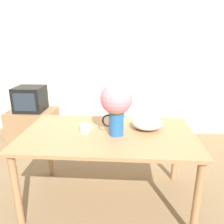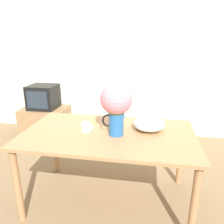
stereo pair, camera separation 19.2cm
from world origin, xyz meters
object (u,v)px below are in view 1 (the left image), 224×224
(flower_vase, at_px, (116,103))
(white_bowl, at_px, (147,122))
(tv_set, at_px, (30,99))
(coffee_mug, at_px, (85,128))

(flower_vase, height_order, white_bowl, flower_vase)
(flower_vase, distance_m, tv_set, 2.12)
(coffee_mug, relative_size, tv_set, 0.27)
(white_bowl, bearing_deg, flower_vase, -151.03)
(tv_set, bearing_deg, flower_vase, -45.52)
(flower_vase, relative_size, tv_set, 1.08)
(flower_vase, relative_size, coffee_mug, 4.02)
(flower_vase, xyz_separation_m, tv_set, (-1.46, 1.49, -0.38))
(flower_vase, height_order, coffee_mug, flower_vase)
(coffee_mug, distance_m, white_bowl, 0.60)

